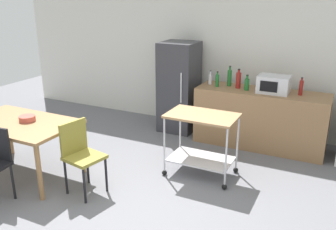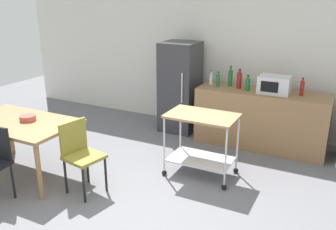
{
  "view_description": "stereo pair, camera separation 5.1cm",
  "coord_description": "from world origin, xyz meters",
  "px_view_note": "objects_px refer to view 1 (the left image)",
  "views": [
    {
      "loc": [
        1.99,
        -2.87,
        2.35
      ],
      "look_at": [
        -0.02,
        1.2,
        0.8
      ],
      "focal_mm": 38.85,
      "sensor_mm": 36.0,
      "label": 1
    },
    {
      "loc": [
        2.03,
        -2.85,
        2.35
      ],
      "look_at": [
        -0.02,
        1.2,
        0.8
      ],
      "focal_mm": 38.85,
      "sensor_mm": 36.0,
      "label": 2
    }
  ],
  "objects_px": {
    "chair_olive": "(81,153)",
    "microwave": "(274,84)",
    "kitchen_cart": "(202,135)",
    "bottle_wine": "(238,80)",
    "bottle_sesame_oil": "(301,88)",
    "bottle_vinegar": "(229,78)",
    "bottle_hot_sauce": "(247,84)",
    "fruit_bowl": "(27,118)",
    "bottle_sparkling_water": "(217,80)",
    "refrigerator": "(179,87)",
    "dining_table": "(19,127)",
    "bottle_olive_oil": "(210,79)"
  },
  "relations": [
    {
      "from": "bottle_vinegar",
      "to": "chair_olive",
      "type": "bearing_deg",
      "value": -113.21
    },
    {
      "from": "dining_table",
      "to": "microwave",
      "type": "xyz_separation_m",
      "value": [
        2.78,
        2.34,
        0.36
      ]
    },
    {
      "from": "refrigerator",
      "to": "microwave",
      "type": "relative_size",
      "value": 3.37
    },
    {
      "from": "chair_olive",
      "to": "kitchen_cart",
      "type": "xyz_separation_m",
      "value": [
        1.14,
        1.05,
        0.05
      ]
    },
    {
      "from": "chair_olive",
      "to": "microwave",
      "type": "xyz_separation_m",
      "value": [
        1.78,
        2.35,
        0.51
      ]
    },
    {
      "from": "dining_table",
      "to": "bottle_olive_oil",
      "type": "height_order",
      "value": "bottle_olive_oil"
    },
    {
      "from": "bottle_vinegar",
      "to": "bottle_wine",
      "type": "bearing_deg",
      "value": -24.58
    },
    {
      "from": "dining_table",
      "to": "bottle_sesame_oil",
      "type": "height_order",
      "value": "bottle_sesame_oil"
    },
    {
      "from": "bottle_sparkling_water",
      "to": "bottle_sesame_oil",
      "type": "distance_m",
      "value": 1.27
    },
    {
      "from": "bottle_hot_sauce",
      "to": "dining_table",
      "type": "bearing_deg",
      "value": -135.86
    },
    {
      "from": "bottle_sesame_oil",
      "to": "fruit_bowl",
      "type": "distance_m",
      "value": 3.85
    },
    {
      "from": "dining_table",
      "to": "bottle_wine",
      "type": "distance_m",
      "value": 3.28
    },
    {
      "from": "bottle_vinegar",
      "to": "bottle_sesame_oil",
      "type": "height_order",
      "value": "bottle_vinegar"
    },
    {
      "from": "bottle_sparkling_water",
      "to": "bottle_vinegar",
      "type": "xyz_separation_m",
      "value": [
        0.16,
        0.14,
        0.03
      ]
    },
    {
      "from": "refrigerator",
      "to": "bottle_hot_sauce",
      "type": "xyz_separation_m",
      "value": [
        1.22,
        -0.15,
        0.22
      ]
    },
    {
      "from": "refrigerator",
      "to": "bottle_sesame_oil",
      "type": "distance_m",
      "value": 2.02
    },
    {
      "from": "bottle_hot_sauce",
      "to": "bottle_olive_oil",
      "type": "bearing_deg",
      "value": 170.07
    },
    {
      "from": "refrigerator",
      "to": "microwave",
      "type": "bearing_deg",
      "value": -4.45
    },
    {
      "from": "bottle_vinegar",
      "to": "microwave",
      "type": "bearing_deg",
      "value": -8.97
    },
    {
      "from": "kitchen_cart",
      "to": "bottle_hot_sauce",
      "type": "xyz_separation_m",
      "value": [
        0.24,
        1.27,
        0.42
      ]
    },
    {
      "from": "bottle_wine",
      "to": "fruit_bowl",
      "type": "bearing_deg",
      "value": -132.79
    },
    {
      "from": "chair_olive",
      "to": "bottle_sesame_oil",
      "type": "distance_m",
      "value": 3.26
    },
    {
      "from": "bottle_vinegar",
      "to": "bottle_sesame_oil",
      "type": "distance_m",
      "value": 1.11
    },
    {
      "from": "kitchen_cart",
      "to": "chair_olive",
      "type": "bearing_deg",
      "value": -137.24
    },
    {
      "from": "bottle_wine",
      "to": "bottle_sesame_oil",
      "type": "relative_size",
      "value": 1.14
    },
    {
      "from": "bottle_wine",
      "to": "chair_olive",
      "type": "bearing_deg",
      "value": -117.18
    },
    {
      "from": "bottle_hot_sauce",
      "to": "kitchen_cart",
      "type": "bearing_deg",
      "value": -100.71
    },
    {
      "from": "bottle_wine",
      "to": "microwave",
      "type": "height_order",
      "value": "bottle_wine"
    },
    {
      "from": "chair_olive",
      "to": "bottle_wine",
      "type": "height_order",
      "value": "bottle_wine"
    },
    {
      "from": "refrigerator",
      "to": "bottle_olive_oil",
      "type": "bearing_deg",
      "value": -4.09
    },
    {
      "from": "bottle_hot_sauce",
      "to": "bottle_sesame_oil",
      "type": "xyz_separation_m",
      "value": [
        0.78,
        0.07,
        0.02
      ]
    },
    {
      "from": "kitchen_cart",
      "to": "microwave",
      "type": "relative_size",
      "value": 1.98
    },
    {
      "from": "fruit_bowl",
      "to": "refrigerator",
      "type": "bearing_deg",
      "value": 65.89
    },
    {
      "from": "chair_olive",
      "to": "refrigerator",
      "type": "relative_size",
      "value": 0.57
    },
    {
      "from": "bottle_olive_oil",
      "to": "fruit_bowl",
      "type": "distance_m",
      "value": 2.88
    },
    {
      "from": "bottle_olive_oil",
      "to": "bottle_sesame_oil",
      "type": "relative_size",
      "value": 0.86
    },
    {
      "from": "bottle_hot_sauce",
      "to": "fruit_bowl",
      "type": "relative_size",
      "value": 1.16
    },
    {
      "from": "bottle_olive_oil",
      "to": "fruit_bowl",
      "type": "height_order",
      "value": "bottle_olive_oil"
    },
    {
      "from": "chair_olive",
      "to": "bottle_vinegar",
      "type": "height_order",
      "value": "bottle_vinegar"
    },
    {
      "from": "microwave",
      "to": "fruit_bowl",
      "type": "height_order",
      "value": "microwave"
    },
    {
      "from": "dining_table",
      "to": "chair_olive",
      "type": "bearing_deg",
      "value": -0.56
    },
    {
      "from": "bottle_sparkling_water",
      "to": "microwave",
      "type": "relative_size",
      "value": 0.54
    },
    {
      "from": "refrigerator",
      "to": "fruit_bowl",
      "type": "bearing_deg",
      "value": -114.11
    },
    {
      "from": "chair_olive",
      "to": "bottle_sparkling_water",
      "type": "height_order",
      "value": "bottle_sparkling_water"
    },
    {
      "from": "bottle_wine",
      "to": "microwave",
      "type": "distance_m",
      "value": 0.55
    },
    {
      "from": "kitchen_cart",
      "to": "bottle_hot_sauce",
      "type": "distance_m",
      "value": 1.36
    },
    {
      "from": "refrigerator",
      "to": "bottle_wine",
      "type": "distance_m",
      "value": 1.1
    },
    {
      "from": "bottle_vinegar",
      "to": "bottle_sparkling_water",
      "type": "bearing_deg",
      "value": -138.82
    },
    {
      "from": "bottle_vinegar",
      "to": "fruit_bowl",
      "type": "xyz_separation_m",
      "value": [
        -1.97,
        -2.38,
        -0.25
      ]
    },
    {
      "from": "refrigerator",
      "to": "bottle_wine",
      "type": "bearing_deg",
      "value": -4.8
    }
  ]
}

